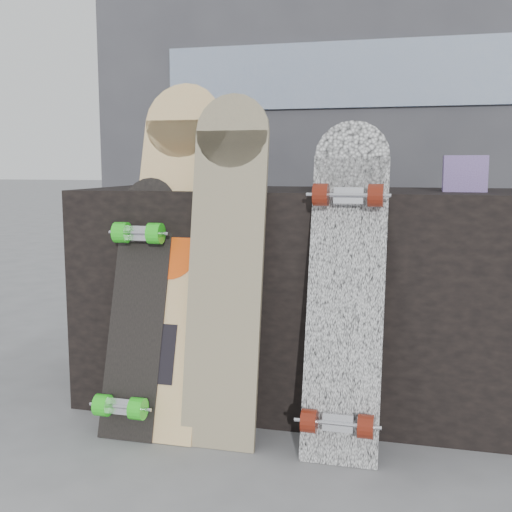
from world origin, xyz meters
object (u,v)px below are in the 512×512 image
(skateboard_dark, at_px, (137,303))
(vendor_table, at_px, (301,297))
(longboard_geisha, at_px, (171,245))
(longboard_cascadia, at_px, (346,284))
(longboard_celtic, at_px, (226,258))

(skateboard_dark, bearing_deg, vendor_table, 38.10)
(longboard_geisha, relative_size, longboard_cascadia, 1.14)
(longboard_cascadia, xyz_separation_m, skateboard_dark, (-0.69, 0.00, -0.10))
(longboard_cascadia, distance_m, skateboard_dark, 0.70)
(longboard_celtic, bearing_deg, skateboard_dark, -177.84)
(skateboard_dark, bearing_deg, longboard_cascadia, -0.14)
(longboard_geisha, bearing_deg, longboard_celtic, -18.73)
(longboard_celtic, xyz_separation_m, skateboard_dark, (-0.31, -0.01, -0.16))
(longboard_celtic, bearing_deg, longboard_geisha, 161.27)
(vendor_table, height_order, longboard_cascadia, longboard_cascadia)
(longboard_geisha, height_order, skateboard_dark, longboard_geisha)
(longboard_cascadia, bearing_deg, longboard_geisha, 171.73)
(longboard_geisha, distance_m, longboard_cascadia, 0.62)
(vendor_table, height_order, longboard_celtic, longboard_celtic)
(vendor_table, relative_size, skateboard_dark, 1.89)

